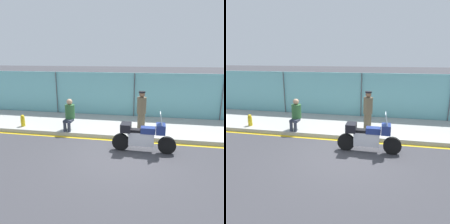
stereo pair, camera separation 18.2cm
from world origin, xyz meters
TOP-DOWN VIEW (x-y plane):
  - ground_plane at (0.00, 0.00)m, footprint 120.00×120.00m
  - sidewalk at (0.00, 2.97)m, footprint 33.05×3.18m
  - curb_paint_stripe at (0.00, 1.29)m, footprint 33.05×0.18m
  - storefront_fence at (-0.00, 4.65)m, footprint 31.40×0.17m
  - motorcycle at (0.67, 0.38)m, footprint 2.31×0.51m
  - officer_standing at (0.51, 2.45)m, footprint 0.41×0.41m
  - person_seated_on_curb at (-2.67, 1.87)m, footprint 0.43×0.72m
  - fire_hydrant at (-5.02, 1.85)m, footprint 0.19×0.24m

SIDE VIEW (x-z plane):
  - ground_plane at x=0.00m, z-range 0.00..0.00m
  - curb_paint_stripe at x=0.00m, z-range 0.00..0.01m
  - sidewalk at x=0.00m, z-range 0.00..0.17m
  - fire_hydrant at x=-5.02m, z-range 0.17..0.72m
  - motorcycle at x=0.67m, z-range -0.14..1.37m
  - person_seated_on_curb at x=-2.67m, z-range 0.24..1.62m
  - officer_standing at x=0.51m, z-range 0.19..1.92m
  - storefront_fence at x=0.00m, z-range 0.00..2.52m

